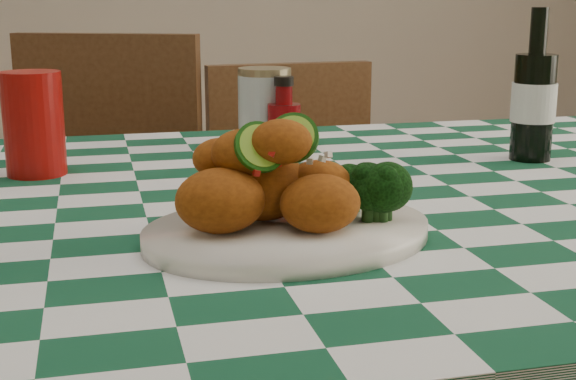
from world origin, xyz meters
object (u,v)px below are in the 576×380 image
object	(u,v)px
fried_chicken_pile	(279,173)
mason_jar	(265,107)
wooden_chair_left	(82,261)
plate	(288,232)
beer_bottle	(535,85)
wooden_chair_right	(315,265)
red_tumbler	(34,124)
ketchup_bottle	(284,114)

from	to	relation	value
fried_chicken_pile	mason_jar	xyz separation A→B (m)	(0.10, 0.55, -0.01)
fried_chicken_pile	wooden_chair_left	xyz separation A→B (m)	(-0.22, 0.92, -0.38)
plate	beer_bottle	bearing A→B (deg)	34.50
plate	beer_bottle	world-z (taller)	beer_bottle
plate	beer_bottle	distance (m)	0.58
beer_bottle	wooden_chair_right	distance (m)	0.75
red_tumbler	wooden_chair_right	xyz separation A→B (m)	(0.55, 0.48, -0.42)
fried_chicken_pile	wooden_chair_left	distance (m)	1.02
fried_chicken_pile	wooden_chair_right	world-z (taller)	fried_chicken_pile
wooden_chair_left	fried_chicken_pile	bearing A→B (deg)	-53.97
plate	red_tumbler	distance (m)	0.49
plate	fried_chicken_pile	xyz separation A→B (m)	(-0.01, 0.00, 0.06)
wooden_chair_left	mason_jar	bearing A→B (deg)	-26.60
fried_chicken_pile	wooden_chair_right	distance (m)	1.01
plate	wooden_chair_left	bearing A→B (deg)	104.13
plate	wooden_chair_left	distance (m)	1.00
plate	wooden_chair_right	bearing A→B (deg)	72.33
mason_jar	wooden_chair_right	world-z (taller)	mason_jar
mason_jar	wooden_chair_left	distance (m)	0.62
plate	wooden_chair_left	world-z (taller)	wooden_chair_left
ketchup_bottle	beer_bottle	bearing A→B (deg)	-24.41
ketchup_bottle	beer_bottle	world-z (taller)	beer_bottle
plate	wooden_chair_right	size ratio (longest dim) A/B	0.35
red_tumbler	beer_bottle	xyz separation A→B (m)	(0.74, -0.07, 0.04)
beer_bottle	fried_chicken_pile	bearing A→B (deg)	-146.04
red_tumbler	mason_jar	distance (m)	0.40
wooden_chair_right	mason_jar	bearing A→B (deg)	-123.80
ketchup_bottle	wooden_chair_left	xyz separation A→B (m)	(-0.34, 0.44, -0.37)
plate	mason_jar	distance (m)	0.56
beer_bottle	wooden_chair_right	world-z (taller)	beer_bottle
fried_chicken_pile	beer_bottle	xyz separation A→B (m)	(0.48, 0.32, 0.04)
red_tumbler	ketchup_bottle	size ratio (longest dim) A/B	1.20
fried_chicken_pile	wooden_chair_right	size ratio (longest dim) A/B	0.20
red_tumbler	wooden_chair_right	world-z (taller)	red_tumbler
fried_chicken_pile	red_tumbler	bearing A→B (deg)	123.79
wooden_chair_left	plate	bearing A→B (deg)	-53.41
mason_jar	wooden_chair_left	world-z (taller)	wooden_chair_left
ketchup_bottle	mason_jar	size ratio (longest dim) A/B	0.93
ketchup_bottle	mason_jar	world-z (taller)	mason_jar
red_tumbler	wooden_chair_right	distance (m)	0.84
plate	mason_jar	size ratio (longest dim) A/B	2.36
red_tumbler	ketchup_bottle	distance (m)	0.40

